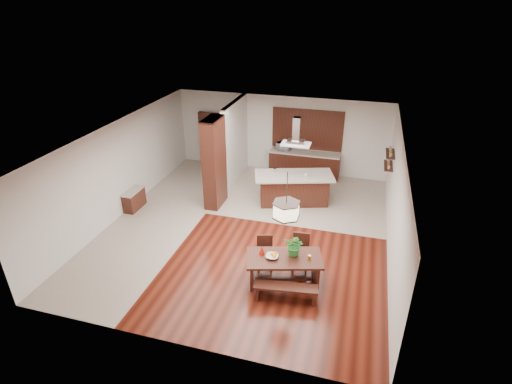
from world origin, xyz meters
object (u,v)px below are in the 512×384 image
(dining_chair_left, at_px, (265,254))
(range_hood, at_px, (296,131))
(island_cup, at_px, (306,175))
(dining_chair_right, at_px, (300,253))
(fruit_bowl, at_px, (272,256))
(microwave, at_px, (284,146))
(dining_bench, at_px, (285,293))
(dining_table, at_px, (284,264))
(pendant_lantern, at_px, (287,200))
(kitchen_island, at_px, (294,188))
(foliage_plant, at_px, (295,246))
(hallway_console, at_px, (134,200))

(dining_chair_left, height_order, range_hood, range_hood)
(range_hood, height_order, island_cup, range_hood)
(dining_chair_right, xyz_separation_m, fruit_bowl, (-0.55, -0.73, 0.29))
(dining_chair_left, height_order, microwave, microwave)
(dining_chair_right, relative_size, fruit_bowl, 3.28)
(island_cup, bearing_deg, range_hood, 168.45)
(dining_bench, height_order, fruit_bowl, fruit_bowl)
(dining_chair_left, relative_size, fruit_bowl, 3.07)
(dining_table, bearing_deg, dining_bench, -74.00)
(pendant_lantern, height_order, range_hood, same)
(range_hood, bearing_deg, microwave, 110.33)
(kitchen_island, height_order, island_cup, island_cup)
(range_hood, xyz_separation_m, microwave, (-0.84, 2.26, -1.37))
(foliage_plant, bearing_deg, range_hood, 101.03)
(hallway_console, xyz_separation_m, foliage_plant, (5.59, -2.13, 0.68))
(dining_table, bearing_deg, island_cup, 92.28)
(range_hood, bearing_deg, dining_bench, -81.17)
(dining_table, xyz_separation_m, range_hood, (-0.55, 4.05, 1.93))
(foliage_plant, distance_m, island_cup, 3.83)
(dining_bench, xyz_separation_m, dining_chair_right, (0.10, 1.24, 0.27))
(dining_table, bearing_deg, fruit_bowl, -160.22)
(kitchen_island, bearing_deg, dining_table, -99.67)
(hallway_console, xyz_separation_m, dining_bench, (5.56, -2.89, -0.11))
(fruit_bowl, xyz_separation_m, microwave, (-1.11, 6.40, 0.33))
(dining_chair_right, distance_m, pendant_lantern, 1.90)
(island_cup, height_order, microwave, microwave)
(pendant_lantern, bearing_deg, dining_chair_right, 66.71)
(fruit_bowl, bearing_deg, foliage_plant, 27.46)
(hallway_console, height_order, microwave, microwave)
(dining_chair_right, bearing_deg, dining_bench, -99.98)
(dining_table, height_order, dining_chair_right, dining_chair_right)
(pendant_lantern, xyz_separation_m, range_hood, (-0.55, 4.05, 0.22))
(hallway_console, xyz_separation_m, fruit_bowl, (5.11, -2.38, 0.45))
(microwave, bearing_deg, dining_bench, -60.87)
(pendant_lantern, relative_size, fruit_bowl, 4.55)
(dining_table, relative_size, island_cup, 14.80)
(dining_table, distance_m, microwave, 6.48)
(dining_table, height_order, pendant_lantern, pendant_lantern)
(hallway_console, height_order, foliage_plant, foliage_plant)
(range_hood, bearing_deg, dining_chair_left, -90.31)
(hallway_console, xyz_separation_m, dining_table, (5.38, -2.28, 0.22))
(fruit_bowl, distance_m, microwave, 6.51)
(microwave, bearing_deg, hallway_console, -118.39)
(dining_table, xyz_separation_m, foliage_plant, (0.21, 0.15, 0.46))
(dining_table, xyz_separation_m, dining_chair_left, (-0.57, 0.39, -0.10))
(foliage_plant, xyz_separation_m, microwave, (-1.60, 6.15, 0.10))
(pendant_lantern, xyz_separation_m, island_cup, (-0.16, 3.97, -1.16))
(dining_bench, relative_size, island_cup, 11.11)
(dining_bench, xyz_separation_m, island_cup, (-0.33, 4.58, 0.88))
(fruit_bowl, relative_size, island_cup, 2.21)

